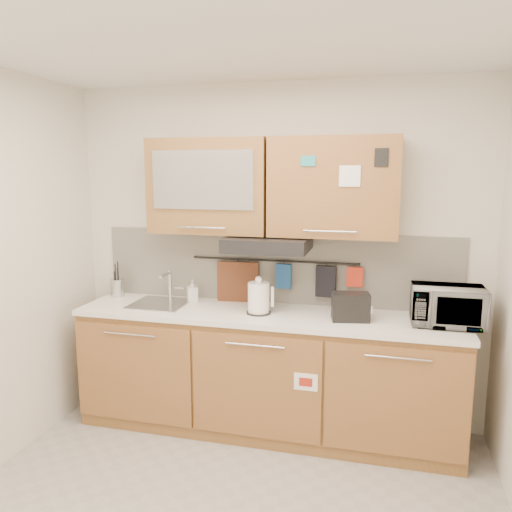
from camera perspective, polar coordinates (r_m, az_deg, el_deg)
The scene contains 18 objects.
ceiling at distance 2.48m, azimuth -5.66°, elevation 25.00°, with size 3.20×3.20×0.00m, color white.
wall_back at distance 3.89m, azimuth 2.18°, elevation 0.17°, with size 3.20×3.20×0.00m, color silver.
base_cabinet at distance 3.86m, azimuth 1.11°, elevation -13.80°, with size 2.80×0.64×0.88m.
countertop at distance 3.69m, azimuth 1.12°, elevation -6.75°, with size 2.82×0.62×0.04m, color white.
backsplash at distance 3.90m, azimuth 2.14°, elevation -1.31°, with size 2.80×0.02×0.56m, color silver.
upper_cabinets at distance 3.67m, azimuth 1.58°, elevation 7.93°, with size 1.82×0.37×0.70m.
range_hood at distance 3.63m, azimuth 1.37°, elevation 1.41°, with size 0.60×0.46×0.10m, color black.
sink at distance 3.97m, azimuth -10.89°, elevation -5.36°, with size 0.42×0.40×0.26m.
utensil_rail at distance 3.85m, azimuth 2.02°, elevation -0.53°, with size 0.02×0.02×1.30m, color black.
utensil_crock at distance 4.29m, azimuth -15.54°, elevation -3.45°, with size 0.15×0.15×0.29m.
kettle at distance 3.62m, azimuth 0.32°, elevation -4.90°, with size 0.21×0.19×0.28m.
toaster at distance 3.52m, azimuth 10.76°, elevation -5.69°, with size 0.28×0.20×0.19m.
microwave at distance 3.60m, azimuth 21.05°, elevation -5.35°, with size 0.47×0.32×0.26m, color #999999.
soap_bottle at distance 3.99m, azimuth -7.27°, elevation -3.95°, with size 0.08×0.08×0.18m, color #999999.
cutting_board at distance 3.95m, azimuth -2.09°, elevation -3.57°, with size 0.33×0.02×0.41m, color brown.
oven_mitt at distance 3.84m, azimuth 3.17°, elevation -2.32°, with size 0.11×0.03×0.19m, color #205294.
dark_pouch at distance 3.80m, azimuth 7.99°, elevation -2.89°, with size 0.15×0.04×0.24m, color black.
pot_holder at distance 3.77m, azimuth 11.21°, elevation -2.37°, with size 0.12×0.02×0.15m, color red.
Camera 1 is at (0.80, -2.25, 1.94)m, focal length 35.00 mm.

